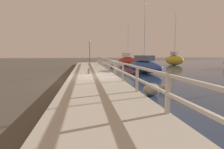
{
  "coord_description": "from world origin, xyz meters",
  "views": [
    {
      "loc": [
        -0.57,
        -12.27,
        1.91
      ],
      "look_at": [
        1.0,
        -2.27,
        0.67
      ],
      "focal_mm": 28.0,
      "sensor_mm": 36.0,
      "label": 1
    }
  ],
  "objects_px": {
    "mooring_bollard": "(89,71)",
    "sailboat_blue": "(144,66)",
    "sailboat_yellow": "(174,60)",
    "dock_lamp": "(90,46)",
    "sailboat_red": "(128,60)"
  },
  "relations": [
    {
      "from": "sailboat_blue",
      "to": "dock_lamp",
      "type": "bearing_deg",
      "value": 103.56
    },
    {
      "from": "sailboat_yellow",
      "to": "sailboat_red",
      "type": "bearing_deg",
      "value": 153.47
    },
    {
      "from": "dock_lamp",
      "to": "sailboat_blue",
      "type": "xyz_separation_m",
      "value": [
        4.98,
        -7.77,
        -2.12
      ]
    },
    {
      "from": "mooring_bollard",
      "to": "sailboat_red",
      "type": "bearing_deg",
      "value": 64.32
    },
    {
      "from": "mooring_bollard",
      "to": "sailboat_blue",
      "type": "relative_size",
      "value": 0.07
    },
    {
      "from": "dock_lamp",
      "to": "sailboat_blue",
      "type": "relative_size",
      "value": 0.48
    },
    {
      "from": "dock_lamp",
      "to": "sailboat_blue",
      "type": "height_order",
      "value": "sailboat_blue"
    },
    {
      "from": "sailboat_red",
      "to": "sailboat_yellow",
      "type": "relative_size",
      "value": 0.77
    },
    {
      "from": "dock_lamp",
      "to": "sailboat_red",
      "type": "distance_m",
      "value": 6.96
    },
    {
      "from": "mooring_bollard",
      "to": "sailboat_red",
      "type": "height_order",
      "value": "sailboat_red"
    },
    {
      "from": "sailboat_blue",
      "to": "sailboat_yellow",
      "type": "xyz_separation_m",
      "value": [
        8.46,
        9.86,
        0.2
      ]
    },
    {
      "from": "mooring_bollard",
      "to": "sailboat_red",
      "type": "distance_m",
      "value": 14.81
    },
    {
      "from": "mooring_bollard",
      "to": "dock_lamp",
      "type": "height_order",
      "value": "dock_lamp"
    },
    {
      "from": "dock_lamp",
      "to": "sailboat_yellow",
      "type": "distance_m",
      "value": 13.73
    },
    {
      "from": "sailboat_yellow",
      "to": "dock_lamp",
      "type": "bearing_deg",
      "value": 167.81
    }
  ]
}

